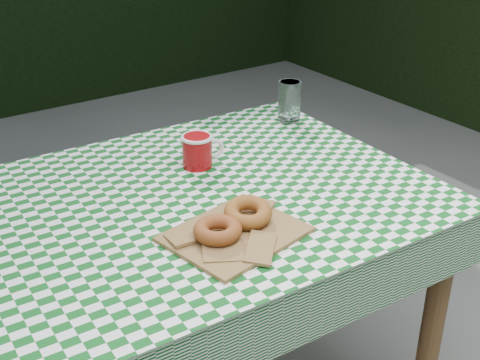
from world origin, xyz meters
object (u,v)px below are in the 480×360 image
(table, at_px, (173,327))
(paper_bag, at_px, (235,233))
(drinking_glass, at_px, (289,101))
(coffee_mug, at_px, (197,151))

(table, bearing_deg, paper_bag, -73.03)
(table, xyz_separation_m, drinking_glass, (0.59, 0.26, 0.45))
(table, distance_m, paper_bag, 0.45)
(coffee_mug, bearing_deg, table, -131.46)
(coffee_mug, bearing_deg, drinking_glass, 27.40)
(drinking_glass, bearing_deg, paper_bag, -138.10)
(table, height_order, coffee_mug, coffee_mug)
(paper_bag, xyz_separation_m, coffee_mug, (0.12, 0.35, 0.04))
(table, distance_m, drinking_glass, 0.79)
(paper_bag, distance_m, drinking_glass, 0.72)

